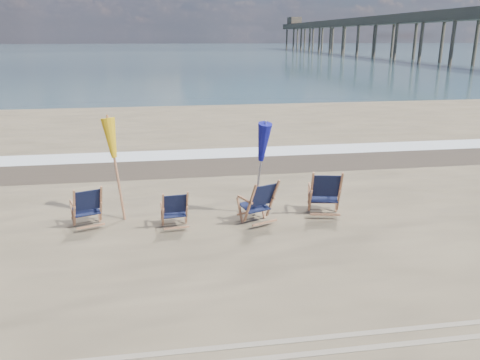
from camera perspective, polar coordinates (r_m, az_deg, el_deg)
The scene contains 10 objects.
ocean at distance 135.39m, azimuth -8.58°, elevation 15.35°, with size 400.00×400.00×0.00m, color #36505A.
surf_foam at distance 16.17m, azimuth -3.35°, elevation 3.27°, with size 200.00×1.40×0.01m, color silver.
wet_sand_strip at distance 14.73m, azimuth -2.77°, elevation 1.88°, with size 200.00×2.60×0.00m, color #42362A.
beach_chair_0 at distance 10.24m, azimuth -16.57°, elevation -2.96°, with size 0.62×0.69×0.96m, color #121735, non-canonical shape.
beach_chair_1 at distance 9.78m, azimuth -6.47°, elevation -3.54°, with size 0.56×0.63×0.88m, color #121735, non-canonical shape.
beach_chair_2 at distance 10.03m, azimuth 4.02°, elevation -2.50°, with size 0.66×0.74×1.03m, color #121735, non-canonical shape.
beach_chair_3 at distance 10.52m, azimuth 12.05°, elevation -1.65°, with size 0.71×0.80×1.11m, color #121735, non-canonical shape.
umbrella_yellow at distance 10.30m, azimuth -15.03°, elevation 4.31°, with size 0.30×0.30×2.22m.
umbrella_blue at distance 10.06m, azimuth 2.40°, elevation 4.38°, with size 0.30×0.30×2.18m.
fishing_pier at distance 90.42m, azimuth 17.78°, elevation 16.89°, with size 4.40×140.00×9.30m, color brown, non-canonical shape.
Camera 1 is at (-1.49, -7.33, 3.88)m, focal length 35.00 mm.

